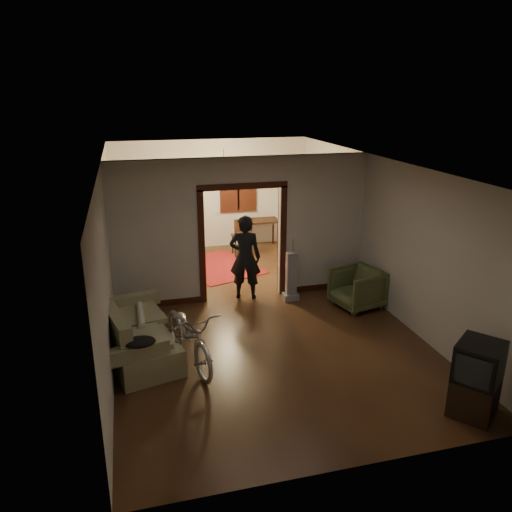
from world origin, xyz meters
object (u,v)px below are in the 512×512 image
object	(u,v)px
locker	(160,222)
desk	(259,234)
bicycle	(189,334)
person	(245,257)
sofa	(135,328)
armchair	(357,288)

from	to	relation	value
locker	desk	size ratio (longest dim) A/B	1.68
bicycle	person	xyz separation A→B (m)	(1.41, 2.23, 0.38)
sofa	person	distance (m)	2.84
bicycle	sofa	bearing A→B (deg)	136.22
sofa	armchair	size ratio (longest dim) A/B	2.40
armchair	desk	distance (m)	4.22
sofa	armchair	xyz separation A→B (m)	(4.14, 0.79, -0.08)
locker	desk	distance (m)	2.58
person	sofa	bearing A→B (deg)	58.83
bicycle	armchair	world-z (taller)	bicycle
person	armchair	bearing A→B (deg)	173.06
locker	desk	bearing A→B (deg)	-2.48
bicycle	armchair	distance (m)	3.59
armchair	desk	world-z (taller)	armchair
locker	sofa	bearing A→B (deg)	-98.51
armchair	locker	xyz separation A→B (m)	(-3.35, 4.27, 0.45)
sofa	desk	world-z (taller)	sofa
locker	desk	world-z (taller)	locker
locker	person	bearing A→B (deg)	-66.61
armchair	locker	world-z (taller)	locker
armchair	locker	distance (m)	5.45
armchair	locker	bearing A→B (deg)	-155.39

